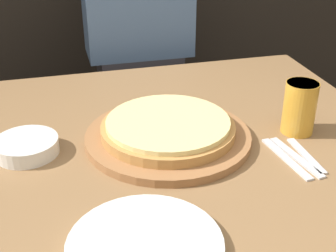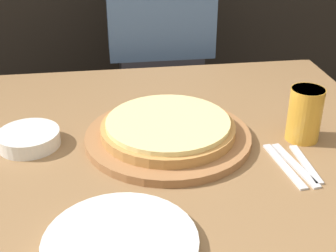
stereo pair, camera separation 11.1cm
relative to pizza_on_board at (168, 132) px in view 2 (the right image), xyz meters
name	(u,v)px [view 2 (the right image)]	position (x,y,z in m)	size (l,w,h in m)	color
pizza_on_board	(168,132)	(0.00, 0.00, 0.00)	(0.40, 0.40, 0.06)	#99663D
beer_glass	(305,112)	(0.32, -0.04, 0.05)	(0.08, 0.08, 0.13)	gold
dinner_plate	(121,243)	(-0.13, -0.36, -0.02)	(0.27, 0.27, 0.02)	silver
side_bowl	(29,138)	(-0.33, 0.03, -0.01)	(0.15, 0.15, 0.04)	silver
fork	(284,166)	(0.24, -0.15, -0.02)	(0.04, 0.18, 0.00)	silver
dinner_knife	(295,165)	(0.26, -0.15, -0.02)	(0.04, 0.18, 0.00)	silver
spoon	(306,164)	(0.29, -0.15, -0.02)	(0.02, 0.16, 0.00)	silver
diner_person	(160,72)	(0.07, 0.71, -0.13)	(0.38, 0.20, 1.34)	#33333D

